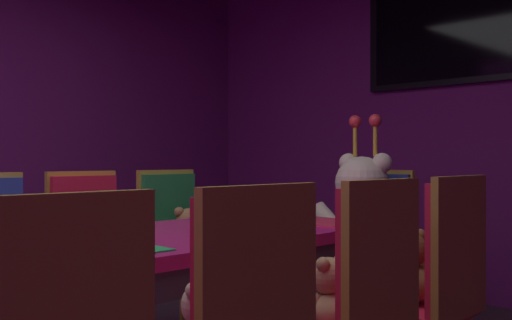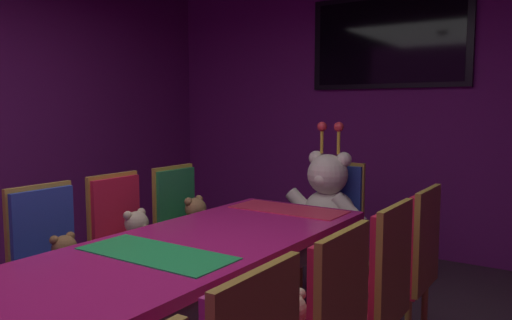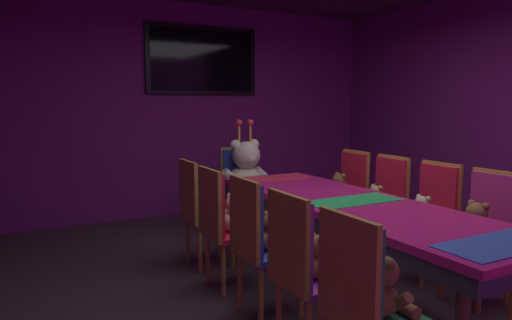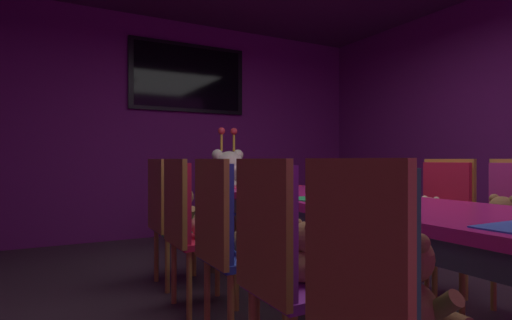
% 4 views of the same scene
% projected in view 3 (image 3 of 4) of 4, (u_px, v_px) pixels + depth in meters
% --- Properties ---
extents(ground_plane, '(7.90, 7.90, 0.00)m').
position_uv_depth(ground_plane, '(350.00, 293.00, 3.61)').
color(ground_plane, '#3F2D38').
extents(wall_back, '(5.20, 0.12, 2.80)m').
position_uv_depth(wall_back, '(201.00, 110.00, 6.25)').
color(wall_back, '#721E72').
rests_on(wall_back, ground_plane).
extents(banquet_table, '(0.90, 2.88, 0.75)m').
position_uv_depth(banquet_table, '(353.00, 212.00, 3.53)').
color(banquet_table, '#C61E72').
rests_on(banquet_table, ground_plane).
extents(chair_left_0, '(0.42, 0.41, 0.98)m').
position_uv_depth(chair_left_0, '(360.00, 294.00, 2.16)').
color(chair_left_0, '#268C4C').
rests_on(chair_left_0, ground_plane).
extents(teddy_left_0, '(0.25, 0.33, 0.31)m').
position_uv_depth(teddy_left_0, '(383.00, 289.00, 2.22)').
color(teddy_left_0, brown).
rests_on(teddy_left_0, chair_left_0).
extents(chair_left_1, '(0.42, 0.41, 0.98)m').
position_uv_depth(chair_left_1, '(299.00, 259.00, 2.64)').
color(chair_left_1, purple).
rests_on(chair_left_1, ground_plane).
extents(teddy_left_1, '(0.22, 0.28, 0.27)m').
position_uv_depth(teddy_left_1, '(319.00, 259.00, 2.71)').
color(teddy_left_1, olive).
rests_on(teddy_left_1, chair_left_1).
extents(chair_left_2, '(0.42, 0.41, 0.98)m').
position_uv_depth(chair_left_2, '(254.00, 233.00, 3.16)').
color(chair_left_2, '#2D47B2').
rests_on(chair_left_2, ground_plane).
extents(teddy_left_2, '(0.22, 0.29, 0.27)m').
position_uv_depth(teddy_left_2, '(272.00, 234.00, 3.23)').
color(teddy_left_2, olive).
rests_on(teddy_left_2, chair_left_2).
extents(chair_left_3, '(0.42, 0.41, 0.98)m').
position_uv_depth(chair_left_3, '(219.00, 217.00, 3.63)').
color(chair_left_3, red).
rests_on(chair_left_3, ground_plane).
extents(teddy_left_3, '(0.25, 0.33, 0.31)m').
position_uv_depth(teddy_left_3, '(236.00, 215.00, 3.70)').
color(teddy_left_3, beige).
rests_on(teddy_left_3, chair_left_3).
extents(chair_left_4, '(0.42, 0.41, 0.98)m').
position_uv_depth(chair_left_4, '(197.00, 203.00, 4.12)').
color(chair_left_4, '#268C4C').
rests_on(chair_left_4, ground_plane).
extents(teddy_left_4, '(0.26, 0.33, 0.31)m').
position_uv_depth(teddy_left_4, '(212.00, 202.00, 4.19)').
color(teddy_left_4, '#9E7247').
rests_on(teddy_left_4, chair_left_4).
extents(chair_right_1, '(0.42, 0.41, 0.98)m').
position_uv_depth(chair_right_1, '(488.00, 222.00, 3.46)').
color(chair_right_1, '#CC338C').
rests_on(chair_right_1, ground_plane).
extents(teddy_right_1, '(0.26, 0.33, 0.31)m').
position_uv_depth(teddy_right_1, '(475.00, 225.00, 3.39)').
color(teddy_right_1, olive).
rests_on(teddy_right_1, chair_right_1).
extents(chair_right_2, '(0.42, 0.41, 0.98)m').
position_uv_depth(chair_right_2, '(433.00, 208.00, 3.93)').
color(chair_right_2, red).
rests_on(chair_right_2, ground_plane).
extents(teddy_right_2, '(0.21, 0.27, 0.26)m').
position_uv_depth(teddy_right_2, '(421.00, 213.00, 3.86)').
color(teddy_right_2, beige).
rests_on(teddy_right_2, chair_right_2).
extents(chair_right_3, '(0.42, 0.41, 0.98)m').
position_uv_depth(chair_right_3, '(386.00, 196.00, 4.42)').
color(chair_right_3, red).
rests_on(chair_right_3, ground_plane).
extents(teddy_right_3, '(0.21, 0.28, 0.26)m').
position_uv_depth(teddy_right_3, '(375.00, 200.00, 4.36)').
color(teddy_right_3, tan).
rests_on(teddy_right_3, chair_right_3).
extents(chair_right_4, '(0.42, 0.41, 0.98)m').
position_uv_depth(chair_right_4, '(349.00, 187.00, 4.90)').
color(chair_right_4, red).
rests_on(chair_right_4, ground_plane).
extents(teddy_right_4, '(0.25, 0.32, 0.30)m').
position_uv_depth(teddy_right_4, '(338.00, 189.00, 4.84)').
color(teddy_right_4, brown).
rests_on(teddy_right_4, chair_right_4).
extents(throne_chair, '(0.41, 0.42, 0.98)m').
position_uv_depth(throne_chair, '(240.00, 181.00, 5.28)').
color(throne_chair, '#2D47B2').
rests_on(throne_chair, ground_plane).
extents(king_teddy_bear, '(0.66, 0.51, 0.85)m').
position_uv_depth(king_teddy_bear, '(247.00, 171.00, 5.12)').
color(king_teddy_bear, silver).
rests_on(king_teddy_bear, throne_chair).
extents(wall_tv, '(1.54, 0.06, 0.89)m').
position_uv_depth(wall_tv, '(203.00, 60.00, 6.09)').
color(wall_tv, black).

